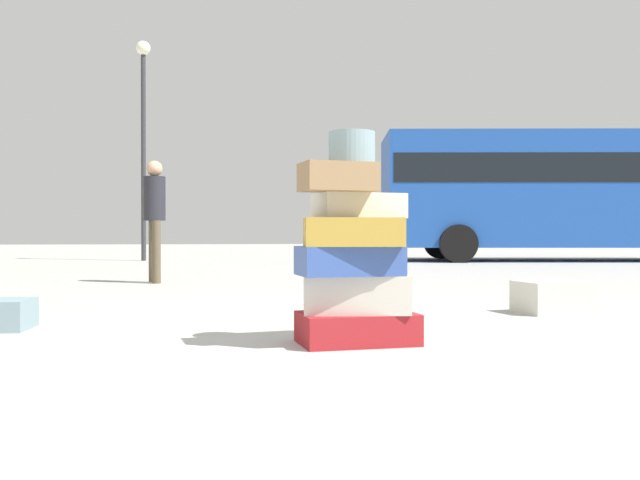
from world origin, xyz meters
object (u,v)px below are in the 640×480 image
Objects in this scene: suitcase_tower at (353,261)px; person_bearded_onlooker at (155,210)px; lamp_post at (143,115)px; suitcase_cream_left_side at (552,297)px; parked_bus at (568,188)px.

suitcase_tower is 0.77× the size of person_bearded_onlooker.
person_bearded_onlooker is at bearing -81.41° from lamp_post.
lamp_post reaches higher than suitcase_cream_left_side.
suitcase_tower reaches higher than suitcase_cream_left_side.
parked_bus is at bearing 57.60° from suitcase_tower.
suitcase_tower is 14.29m from parked_bus.
suitcase_cream_left_side is at bearing 24.97° from person_bearded_onlooker.
suitcase_cream_left_side is 0.06× the size of parked_bus.
suitcase_tower is 0.24× the size of lamp_post.
parked_bus is (7.63, 12.02, 1.32)m from suitcase_tower.
suitcase_cream_left_side is 0.11× the size of lamp_post.
lamp_post is at bearing 101.99° from suitcase_cream_left_side.
suitcase_cream_left_side is at bearing -110.21° from parked_bus.
lamp_post is (-10.65, 1.30, 1.83)m from parked_bus.
suitcase_tower is 2.48m from suitcase_cream_left_side.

